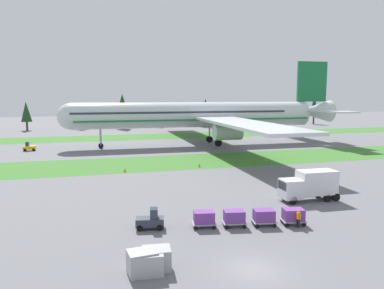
% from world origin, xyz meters
% --- Properties ---
extents(ground_plane, '(400.00, 400.00, 0.00)m').
position_xyz_m(ground_plane, '(0.00, 0.00, 0.00)').
color(ground_plane, slate).
extents(grass_strip_near, '(320.00, 15.42, 0.01)m').
position_xyz_m(grass_strip_near, '(0.00, 43.22, 0.00)').
color(grass_strip_near, '#3D752D').
rests_on(grass_strip_near, ground).
extents(grass_strip_far, '(320.00, 15.42, 0.01)m').
position_xyz_m(grass_strip_far, '(0.00, 86.05, 0.00)').
color(grass_strip_far, '#3D752D').
rests_on(grass_strip_far, ground).
extents(airliner, '(69.91, 85.40, 21.03)m').
position_xyz_m(airliner, '(16.91, 64.58, 7.53)').
color(airliner, silver).
rests_on(airliner, ground).
extents(baggage_tug, '(2.79, 1.75, 1.97)m').
position_xyz_m(baggage_tug, '(-5.84, 10.09, 0.81)').
color(baggage_tug, '#2D333D').
rests_on(baggage_tug, ground).
extents(cargo_dolly_lead, '(2.43, 1.87, 1.55)m').
position_xyz_m(cargo_dolly_lead, '(-0.90, 9.18, 0.92)').
color(cargo_dolly_lead, '#A3A3A8').
rests_on(cargo_dolly_lead, ground).
extents(cargo_dolly_second, '(2.43, 1.87, 1.55)m').
position_xyz_m(cargo_dolly_second, '(1.95, 8.66, 0.92)').
color(cargo_dolly_second, '#A3A3A8').
rests_on(cargo_dolly_second, ground).
extents(cargo_dolly_third, '(2.43, 1.87, 1.55)m').
position_xyz_m(cargo_dolly_third, '(4.81, 8.14, 0.92)').
color(cargo_dolly_third, '#A3A3A8').
rests_on(cargo_dolly_third, ground).
extents(cargo_dolly_fourth, '(2.43, 1.87, 1.55)m').
position_xyz_m(cargo_dolly_fourth, '(7.66, 7.61, 0.92)').
color(cargo_dolly_fourth, '#A3A3A8').
rests_on(cargo_dolly_fourth, ground).
extents(catering_truck, '(7.02, 2.51, 3.58)m').
position_xyz_m(catering_truck, '(13.77, 14.36, 1.95)').
color(catering_truck, silver).
rests_on(catering_truck, ground).
extents(pushback_tractor, '(2.63, 1.36, 1.97)m').
position_xyz_m(pushback_tractor, '(-24.24, 65.50, 0.81)').
color(pushback_tractor, yellow).
rests_on(pushback_tractor, ground).
extents(ground_crew_marshaller, '(0.36, 0.55, 1.74)m').
position_xyz_m(ground_crew_marshaller, '(7.64, 6.68, 0.95)').
color(ground_crew_marshaller, black).
rests_on(ground_crew_marshaller, ground).
extents(uld_container_0, '(2.16, 1.81, 1.59)m').
position_xyz_m(uld_container_0, '(-6.73, 1.90, 0.80)').
color(uld_container_0, '#A3A3A8').
rests_on(uld_container_0, ground).
extents(uld_container_1, '(2.13, 1.77, 1.55)m').
position_xyz_m(uld_container_1, '(-7.38, 1.39, 0.78)').
color(uld_container_1, '#A3A3A8').
rests_on(uld_container_1, ground).
extents(uld_container_2, '(2.17, 1.81, 1.67)m').
position_xyz_m(uld_container_2, '(-7.81, 1.53, 0.84)').
color(uld_container_2, '#A3A3A8').
rests_on(uld_container_2, ground).
extents(taxiway_marker_0, '(0.44, 0.44, 0.64)m').
position_xyz_m(taxiway_marker_0, '(21.10, 40.31, 0.32)').
color(taxiway_marker_0, orange).
rests_on(taxiway_marker_0, ground).
extents(taxiway_marker_1, '(0.44, 0.44, 0.65)m').
position_xyz_m(taxiway_marker_1, '(-5.78, 36.67, 0.33)').
color(taxiway_marker_1, orange).
rests_on(taxiway_marker_1, ground).
extents(taxiway_marker_2, '(0.44, 0.44, 0.54)m').
position_xyz_m(taxiway_marker_2, '(17.58, 38.99, 0.27)').
color(taxiway_marker_2, orange).
rests_on(taxiway_marker_2, ground).
extents(taxiway_marker_3, '(0.44, 0.44, 0.66)m').
position_xyz_m(taxiway_marker_3, '(7.11, 37.50, 0.33)').
color(taxiway_marker_3, orange).
rests_on(taxiway_marker_3, ground).
extents(distant_tree_line, '(164.83, 9.54, 12.68)m').
position_xyz_m(distant_tree_line, '(1.64, 115.28, 6.88)').
color(distant_tree_line, '#4C3823').
rests_on(distant_tree_line, ground).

